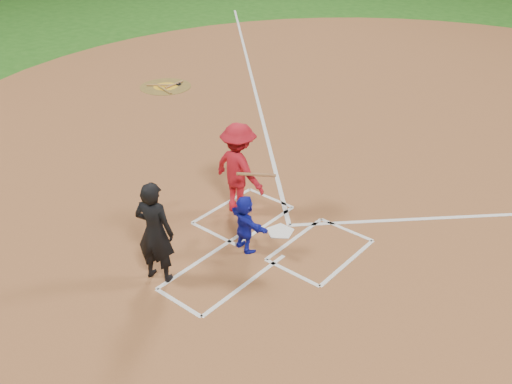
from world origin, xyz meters
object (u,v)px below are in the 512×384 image
Objects in this scene: home_plate at (280,231)px; on_deck_circle at (166,87)px; catcher at (245,223)px; batter_at_plate at (239,169)px; umpire at (155,232)px.

on_deck_circle is at bearing -28.02° from home_plate.
home_plate is at bearing -85.49° from catcher.
batter_at_plate is at bearing -3.99° from home_plate.
batter_at_plate is at bearing -100.62° from umpire.
umpire is (7.47, -6.92, 0.96)m from on_deck_circle.
umpire is (-0.61, -1.64, 0.39)m from catcher.
umpire is 2.65m from batter_at_plate.
umpire is (-0.77, -2.54, 0.96)m from home_plate.
batter_at_plate reaches higher than on_deck_circle.
on_deck_circle is at bearing -62.06° from umpire.
catcher reaches higher than on_deck_circle.
catcher is 1.46m from batter_at_plate.
umpire reaches higher than catcher.
home_plate is 0.30× the size of batter_at_plate.
home_plate is 0.35× the size of on_deck_circle.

